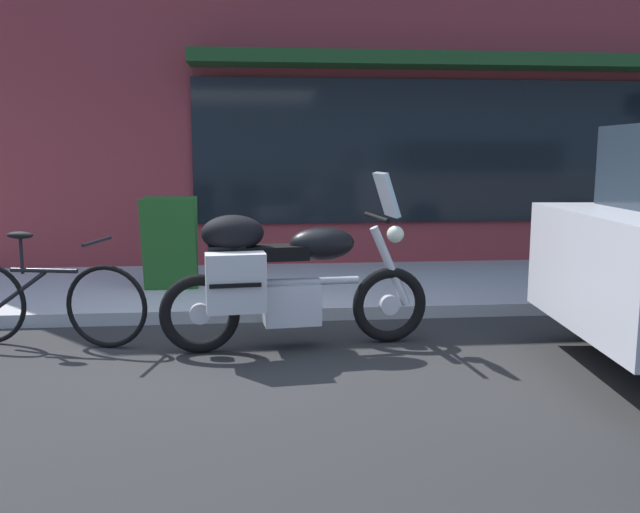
{
  "coord_description": "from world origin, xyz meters",
  "views": [
    {
      "loc": [
        0.23,
        -4.94,
        1.54
      ],
      "look_at": [
        0.76,
        0.42,
        0.7
      ],
      "focal_mm": 37.47,
      "sensor_mm": 36.0,
      "label": 1
    }
  ],
  "objects": [
    {
      "name": "ground_plane",
      "position": [
        0.0,
        0.0,
        0.0
      ],
      "size": [
        80.0,
        80.0,
        0.0
      ],
      "primitive_type": "plane",
      "color": "#282828"
    },
    {
      "name": "touring_motorcycle",
      "position": [
        0.43,
        0.17,
        0.6
      ],
      "size": [
        2.14,
        0.8,
        1.39
      ],
      "color": "black",
      "rests_on": "ground_plane"
    },
    {
      "name": "parked_bicycle",
      "position": [
        -1.45,
        0.46,
        0.37
      ],
      "size": [
        1.65,
        0.53,
        0.93
      ],
      "color": "black",
      "rests_on": "ground_plane"
    },
    {
      "name": "sandwich_board_sign",
      "position": [
        -0.65,
        2.05,
        0.6
      ],
      "size": [
        0.55,
        0.42,
        0.96
      ],
      "color": "#1E511E",
      "rests_on": "sidewalk_curb"
    }
  ]
}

